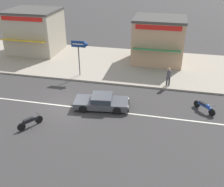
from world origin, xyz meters
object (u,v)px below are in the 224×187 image
(arrow_signboard, at_px, (84,47))
(shopfront_mid_block, at_px, (35,31))
(pedestrian_near_clock, at_px, (169,75))
(sedan_dark_grey_1, at_px, (102,102))
(shopfront_corner_warung, at_px, (158,40))
(motorcycle_0, at_px, (205,106))
(motorcycle_2, at_px, (30,121))

(arrow_signboard, height_order, shopfront_mid_block, shopfront_mid_block)
(pedestrian_near_clock, bearing_deg, arrow_signboard, 176.27)
(sedan_dark_grey_1, xyz_separation_m, arrow_signboard, (-3.01, 5.24, 2.51))
(shopfront_corner_warung, bearing_deg, motorcycle_0, -66.38)
(shopfront_corner_warung, bearing_deg, motorcycle_2, -117.80)
(motorcycle_2, xyz_separation_m, arrow_signboard, (1.10, 8.76, 2.62))
(sedan_dark_grey_1, xyz_separation_m, motorcycle_2, (-4.12, -3.52, -0.11))
(sedan_dark_grey_1, distance_m, shopfront_mid_block, 15.73)
(motorcycle_0, relative_size, arrow_signboard, 0.44)
(arrow_signboard, height_order, shopfront_corner_warung, shopfront_corner_warung)
(sedan_dark_grey_1, height_order, motorcycle_0, sedan_dark_grey_1)
(arrow_signboard, bearing_deg, sedan_dark_grey_1, -60.12)
(motorcycle_0, height_order, shopfront_corner_warung, shopfront_corner_warung)
(sedan_dark_grey_1, bearing_deg, shopfront_mid_block, 134.69)
(motorcycle_0, height_order, motorcycle_2, same)
(motorcycle_0, relative_size, shopfront_mid_block, 0.26)
(arrow_signboard, xyz_separation_m, shopfront_corner_warung, (6.44, 5.56, -0.54))
(motorcycle_0, height_order, pedestrian_near_clock, pedestrian_near_clock)
(sedan_dark_grey_1, height_order, shopfront_mid_block, shopfront_mid_block)
(pedestrian_near_clock, distance_m, shopfront_mid_block, 17.09)
(shopfront_corner_warung, distance_m, shopfront_mid_block, 14.40)
(motorcycle_0, xyz_separation_m, shopfront_corner_warung, (-4.23, 9.66, 2.08))
(motorcycle_2, bearing_deg, shopfront_mid_block, 115.14)
(motorcycle_2, height_order, shopfront_corner_warung, shopfront_corner_warung)
(motorcycle_2, height_order, shopfront_mid_block, shopfront_mid_block)
(motorcycle_2, distance_m, pedestrian_near_clock, 12.19)
(pedestrian_near_clock, xyz_separation_m, shopfront_corner_warung, (-1.40, 6.07, 1.37))
(sedan_dark_grey_1, xyz_separation_m, motorcycle_0, (7.66, 1.14, -0.11))
(arrow_signboard, relative_size, shopfront_corner_warung, 0.64)
(shopfront_corner_warung, bearing_deg, arrow_signboard, -139.23)
(pedestrian_near_clock, height_order, shopfront_mid_block, shopfront_mid_block)
(motorcycle_2, distance_m, arrow_signboard, 9.21)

